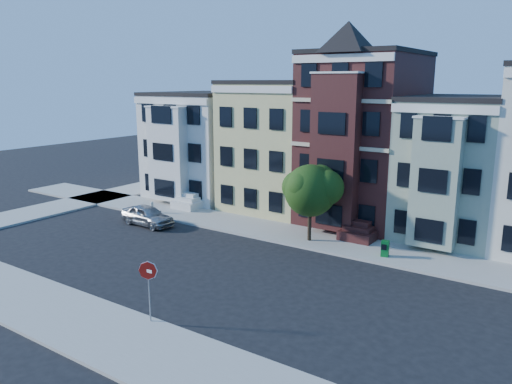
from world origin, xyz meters
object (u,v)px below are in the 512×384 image
Objects in this scene: street_tree at (310,194)px; newspaper_box at (385,249)px; parked_car at (147,215)px; fire_hydrant at (152,208)px; stop_sign at (149,288)px.

street_tree reaches higher than newspaper_box.
parked_car is 6.07× the size of fire_hydrant.
street_tree reaches higher than stop_sign.
street_tree is at bearing 168.13° from newspaper_box.
newspaper_box is at bearing 1.80° from fire_hydrant.
fire_hydrant is at bearing 130.17° from stop_sign.
parked_car is (-11.57, -3.09, -2.48)m from street_tree.
parked_car reaches higher than newspaper_box.
street_tree reaches higher than fire_hydrant.
parked_car is 2.99m from fire_hydrant.
parked_car is at bearing -179.73° from newspaper_box.
newspaper_box reaches higher than fire_hydrant.
fire_hydrant is (-13.46, -0.79, -2.71)m from street_tree.
fire_hydrant is (-1.89, 2.30, -0.23)m from parked_car.
street_tree is 5.75m from newspaper_box.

